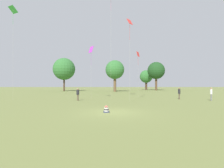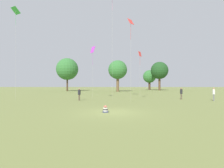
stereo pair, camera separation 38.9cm
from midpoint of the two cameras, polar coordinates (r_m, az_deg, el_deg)
ground_plane at (r=14.06m, az=0.91°, el=-9.21°), size 300.00×300.00×0.00m
seated_toddler at (r=13.94m, az=-1.36°, el=-8.42°), size 0.47×0.57×0.55m
person_standing_0 at (r=27.44m, az=30.64°, el=-2.47°), size 0.42×0.42×1.80m
person_standing_1 at (r=24.51m, az=-10.21°, el=-3.02°), size 0.40×0.40×1.69m
person_standing_2 at (r=27.98m, az=22.05°, el=-2.58°), size 0.35×0.35×1.73m
kite_0 at (r=30.52m, az=9.47°, el=9.19°), size 0.65×0.84×7.85m
kite_1 at (r=28.02m, az=-5.93°, el=10.72°), size 0.90×1.05×8.22m
kite_2 at (r=31.04m, az=-28.61°, el=19.66°), size 1.44×1.32×13.52m
kite_4 at (r=23.40m, az=6.64°, el=18.51°), size 0.88×0.91×10.54m
distant_tree_0 at (r=60.91m, az=-14.22°, el=4.73°), size 7.35×7.35×11.13m
distant_tree_1 at (r=54.93m, az=2.07°, el=4.62°), size 5.91×5.91×9.86m
distant_tree_2 at (r=69.40m, az=15.39°, el=4.24°), size 6.60×6.60×10.94m
distant_tree_3 at (r=75.12m, az=12.27°, el=2.36°), size 5.37×5.37×8.32m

